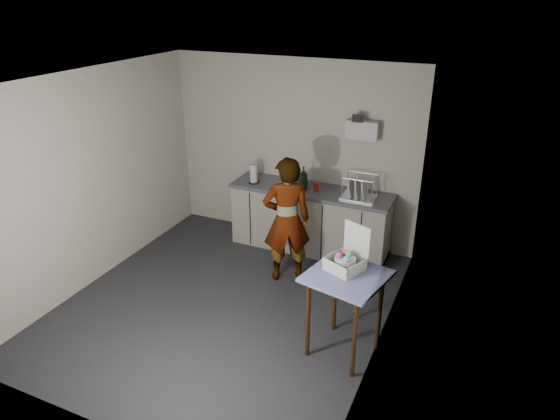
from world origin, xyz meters
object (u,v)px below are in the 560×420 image
at_px(soda_can, 316,187).
at_px(dish_rack, 358,193).
at_px(side_table, 346,285).
at_px(bakery_box, 346,260).
at_px(kitchen_counter, 310,221).
at_px(standing_man, 287,220).
at_px(soap_bottle, 303,178).
at_px(paper_towel, 254,174).
at_px(dark_bottle, 292,175).

xyz_separation_m(soda_can, dish_rack, (0.58, 0.01, 0.01)).
bearing_deg(dish_rack, side_table, -77.33).
bearing_deg(bakery_box, side_table, -44.91).
bearing_deg(kitchen_counter, standing_man, -89.47).
bearing_deg(soda_can, dish_rack, 0.60).
distance_m(soap_bottle, bakery_box, 2.11).
bearing_deg(kitchen_counter, paper_towel, -172.69).
xyz_separation_m(standing_man, dark_bottle, (-0.33, 0.93, 0.22)).
bearing_deg(standing_man, dark_bottle, -101.52).
bearing_deg(dish_rack, dark_bottle, 173.80).
distance_m(dark_bottle, bakery_box, 2.35).
xyz_separation_m(standing_man, paper_towel, (-0.83, 0.76, 0.23)).
bearing_deg(side_table, dark_bottle, 137.77).
height_order(soap_bottle, dish_rack, soap_bottle).
bearing_deg(paper_towel, soap_bottle, 2.96).
distance_m(soap_bottle, dish_rack, 0.77).
height_order(kitchen_counter, paper_towel, paper_towel).
bearing_deg(bakery_box, soap_bottle, 146.51).
xyz_separation_m(soda_can, bakery_box, (0.97, -1.79, 0.04)).
distance_m(side_table, dish_rack, 1.96).
distance_m(paper_towel, dish_rack, 1.50).
relative_size(kitchen_counter, standing_man, 1.38).
bearing_deg(soap_bottle, dark_bottle, 149.92).
distance_m(side_table, soap_bottle, 2.24).
relative_size(dark_bottle, dish_rack, 0.57).
xyz_separation_m(dark_bottle, dish_rack, (0.99, -0.11, -0.06)).
height_order(standing_man, soap_bottle, standing_man).
bearing_deg(paper_towel, dark_bottle, 18.77).
bearing_deg(soda_can, paper_towel, -176.44).
height_order(kitchen_counter, standing_man, standing_man).
xyz_separation_m(kitchen_counter, dish_rack, (0.67, -0.04, 0.55)).
relative_size(paper_towel, dish_rack, 0.61).
relative_size(kitchen_counter, soap_bottle, 6.86).
bearing_deg(soda_can, bakery_box, -61.59).
bearing_deg(dish_rack, kitchen_counter, 176.38).
relative_size(side_table, paper_towel, 3.38).
relative_size(soap_bottle, bakery_box, 0.74).
height_order(dark_bottle, bakery_box, bakery_box).
bearing_deg(kitchen_counter, bakery_box, -60.09).
xyz_separation_m(soap_bottle, dark_bottle, (-0.23, 0.13, -0.04)).
bearing_deg(soap_bottle, bakery_box, -57.05).
distance_m(kitchen_counter, side_table, 2.27).
distance_m(side_table, standing_man, 1.54).
xyz_separation_m(soda_can, dark_bottle, (-0.41, 0.11, 0.06)).
height_order(paper_towel, dish_rack, dish_rack).
relative_size(dish_rack, bakery_box, 1.01).
bearing_deg(soap_bottle, paper_towel, -177.04).
bearing_deg(dark_bottle, bakery_box, -54.13).
height_order(dark_bottle, paper_towel, paper_towel).
relative_size(soda_can, bakery_box, 0.29).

